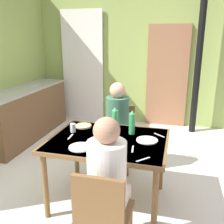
# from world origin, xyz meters

# --- Properties ---
(ground_plane) EXTENTS (6.98, 6.98, 0.00)m
(ground_plane) POSITION_xyz_m (0.00, 0.00, 0.00)
(ground_plane) COLOR silver
(wall_back) EXTENTS (4.35, 0.10, 2.75)m
(wall_back) POSITION_xyz_m (0.00, 2.68, 1.37)
(wall_back) COLOR #94AB55
(wall_back) RESTS_ON ground_plane
(door_wooden) EXTENTS (0.80, 0.05, 2.00)m
(door_wooden) POSITION_xyz_m (0.65, 2.60, 1.00)
(door_wooden) COLOR #976545
(door_wooden) RESTS_ON ground_plane
(stove_pipe_column) EXTENTS (0.12, 0.12, 2.75)m
(stove_pipe_column) POSITION_xyz_m (1.20, 2.33, 1.37)
(stove_pipe_column) COLOR black
(stove_pipe_column) RESTS_ON ground_plane
(curtain_panel) EXTENTS (0.90, 0.03, 2.31)m
(curtain_panel) POSITION_xyz_m (-1.12, 2.58, 1.15)
(curtain_panel) COLOR white
(curtain_panel) RESTS_ON ground_plane
(kitchen_counter) EXTENTS (0.61, 2.09, 0.91)m
(kitchen_counter) POSITION_xyz_m (-1.75, 1.29, 0.45)
(kitchen_counter) COLOR brown
(kitchen_counter) RESTS_ON ground_plane
(dining_table) EXTENTS (1.21, 0.94, 0.75)m
(dining_table) POSITION_xyz_m (0.22, -0.18, 0.67)
(dining_table) COLOR brown
(dining_table) RESTS_ON ground_plane
(chair_near_diner) EXTENTS (0.40, 0.40, 0.87)m
(chair_near_diner) POSITION_xyz_m (0.40, -1.01, 0.50)
(chair_near_diner) COLOR brown
(chair_near_diner) RESTS_ON ground_plane
(chair_far_diner) EXTENTS (0.40, 0.40, 0.87)m
(chair_far_diner) POSITION_xyz_m (0.14, 0.64, 0.50)
(chair_far_diner) COLOR brown
(chair_far_diner) RESTS_ON ground_plane
(person_near_diner) EXTENTS (0.30, 0.37, 0.77)m
(person_near_diner) POSITION_xyz_m (0.40, -0.87, 0.78)
(person_near_diner) COLOR silver
(person_near_diner) RESTS_ON ground_plane
(person_far_diner) EXTENTS (0.30, 0.37, 0.77)m
(person_far_diner) POSITION_xyz_m (0.14, 0.50, 0.78)
(person_far_diner) COLOR #396652
(person_far_diner) RESTS_ON ground_plane
(water_bottle_green_near) EXTENTS (0.07, 0.07, 0.27)m
(water_bottle_green_near) POSITION_xyz_m (0.42, 0.03, 0.87)
(water_bottle_green_near) COLOR #349853
(water_bottle_green_near) RESTS_ON dining_table
(water_bottle_green_far) EXTENTS (0.07, 0.07, 0.30)m
(water_bottle_green_far) POSITION_xyz_m (0.25, -0.02, 0.89)
(water_bottle_green_far) COLOR green
(water_bottle_green_far) RESTS_ON dining_table
(serving_bowl_center) EXTENTS (0.17, 0.17, 0.05)m
(serving_bowl_center) POSITION_xyz_m (0.38, -0.52, 0.78)
(serving_bowl_center) COLOR #F4DFCF
(serving_bowl_center) RESTS_ON dining_table
(dinner_plate_near_left) EXTENTS (0.23, 0.23, 0.01)m
(dinner_plate_near_left) POSITION_xyz_m (0.02, -0.46, 0.76)
(dinner_plate_near_left) COLOR white
(dinner_plate_near_left) RESTS_ON dining_table
(dinner_plate_near_right) EXTENTS (0.22, 0.22, 0.01)m
(dinner_plate_near_right) POSITION_xyz_m (0.61, -0.13, 0.76)
(dinner_plate_near_right) COLOR white
(dinner_plate_near_right) RESTS_ON dining_table
(drinking_glass_by_near_diner) EXTENTS (0.06, 0.06, 0.10)m
(drinking_glass_by_near_diner) POSITION_xyz_m (-0.22, -0.09, 0.80)
(drinking_glass_by_near_diner) COLOR silver
(drinking_glass_by_near_diner) RESTS_ON dining_table
(bread_plate_sliced) EXTENTS (0.19, 0.19, 0.02)m
(bread_plate_sliced) POSITION_xyz_m (-0.17, 0.10, 0.76)
(bread_plate_sliced) COLOR #DBB77A
(bread_plate_sliced) RESTS_ON dining_table
(cutlery_knife_near) EXTENTS (0.11, 0.12, 0.00)m
(cutlery_knife_near) POSITION_xyz_m (0.63, -0.55, 0.75)
(cutlery_knife_near) COLOR silver
(cutlery_knife_near) RESTS_ON dining_table
(cutlery_fork_near) EXTENTS (0.03, 0.15, 0.00)m
(cutlery_fork_near) POSITION_xyz_m (0.51, -0.36, 0.75)
(cutlery_fork_near) COLOR silver
(cutlery_fork_near) RESTS_ON dining_table
(cutlery_knife_far) EXTENTS (0.13, 0.11, 0.00)m
(cutlery_knife_far) POSITION_xyz_m (0.72, 0.05, 0.75)
(cutlery_knife_far) COLOR silver
(cutlery_knife_far) RESTS_ON dining_table
(cutlery_fork_far) EXTENTS (0.03, 0.15, 0.00)m
(cutlery_fork_far) POSITION_xyz_m (-0.19, -0.23, 0.75)
(cutlery_fork_far) COLOR silver
(cutlery_fork_far) RESTS_ON dining_table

